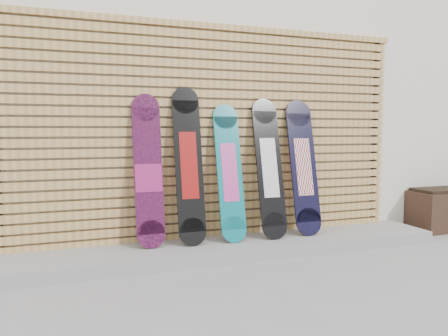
{
  "coord_description": "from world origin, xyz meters",
  "views": [
    {
      "loc": [
        -1.57,
        -3.3,
        1.23
      ],
      "look_at": [
        -0.12,
        0.75,
        0.85
      ],
      "focal_mm": 35.0,
      "sensor_mm": 36.0,
      "label": 1
    }
  ],
  "objects_px": {
    "snowboard_0": "(148,171)",
    "snowboard_2": "(229,172)",
    "snowboard_3": "(269,168)",
    "snowboard_4": "(303,167)",
    "snowboard_1": "(189,165)"
  },
  "relations": [
    {
      "from": "snowboard_0",
      "to": "snowboard_2",
      "type": "xyz_separation_m",
      "value": [
        0.81,
        -0.03,
        -0.03
      ]
    },
    {
      "from": "snowboard_0",
      "to": "snowboard_2",
      "type": "relative_size",
      "value": 1.06
    },
    {
      "from": "snowboard_3",
      "to": "snowboard_4",
      "type": "height_order",
      "value": "snowboard_3"
    },
    {
      "from": "snowboard_2",
      "to": "snowboard_3",
      "type": "xyz_separation_m",
      "value": [
        0.44,
        -0.01,
        0.03
      ]
    },
    {
      "from": "snowboard_0",
      "to": "snowboard_1",
      "type": "relative_size",
      "value": 0.95
    },
    {
      "from": "snowboard_0",
      "to": "snowboard_1",
      "type": "height_order",
      "value": "snowboard_1"
    },
    {
      "from": "snowboard_3",
      "to": "snowboard_2",
      "type": "bearing_deg",
      "value": 178.94
    },
    {
      "from": "snowboard_0",
      "to": "snowboard_3",
      "type": "relative_size",
      "value": 1.01
    },
    {
      "from": "snowboard_2",
      "to": "snowboard_3",
      "type": "distance_m",
      "value": 0.44
    },
    {
      "from": "snowboard_2",
      "to": "snowboard_4",
      "type": "bearing_deg",
      "value": 0.03
    },
    {
      "from": "snowboard_0",
      "to": "snowboard_4",
      "type": "xyz_separation_m",
      "value": [
        1.65,
        -0.03,
        -0.0
      ]
    },
    {
      "from": "snowboard_2",
      "to": "snowboard_3",
      "type": "height_order",
      "value": "snowboard_3"
    },
    {
      "from": "snowboard_1",
      "to": "snowboard_4",
      "type": "distance_m",
      "value": 1.26
    },
    {
      "from": "snowboard_3",
      "to": "snowboard_0",
      "type": "bearing_deg",
      "value": 178.24
    },
    {
      "from": "snowboard_1",
      "to": "snowboard_3",
      "type": "distance_m",
      "value": 0.86
    }
  ]
}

